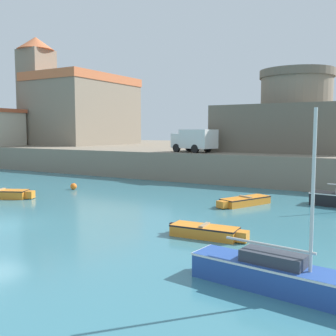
% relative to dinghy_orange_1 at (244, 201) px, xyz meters
% --- Properties ---
extents(quay_seawall, '(120.00, 40.00, 2.70)m').
position_rel_dinghy_orange_1_xyz_m(quay_seawall, '(-9.00, 27.75, 1.07)').
color(quay_seawall, gray).
rests_on(quay_seawall, ground).
extents(dinghy_orange_1, '(2.54, 4.06, 0.58)m').
position_rel_dinghy_orange_1_xyz_m(dinghy_orange_1, '(0.00, 0.00, 0.00)').
color(dinghy_orange_1, orange).
rests_on(dinghy_orange_1, ground).
extents(dinghy_orange_2, '(4.29, 2.66, 0.68)m').
position_rel_dinghy_orange_1_xyz_m(dinghy_orange_2, '(-15.74, -6.17, 0.05)').
color(dinghy_orange_2, orange).
rests_on(dinghy_orange_2, ground).
extents(dinghy_orange_4, '(3.74, 1.26, 0.60)m').
position_rel_dinghy_orange_1_xyz_m(dinghy_orange_4, '(1.11, -8.25, 0.01)').
color(dinghy_orange_4, orange).
rests_on(dinghy_orange_4, ground).
extents(sailboat_blue_5, '(6.97, 2.00, 5.44)m').
position_rel_dinghy_orange_1_xyz_m(sailboat_blue_5, '(5.96, -12.62, 0.21)').
color(sailboat_blue_5, '#284C9E').
rests_on(sailboat_blue_5, ground).
extents(mooring_buoy, '(0.52, 0.52, 0.52)m').
position_rel_dinghy_orange_1_xyz_m(mooring_buoy, '(-14.29, -0.57, -0.02)').
color(mooring_buoy, orange).
rests_on(mooring_buoy, ground).
extents(church, '(15.82, 15.35, 16.44)m').
position_rel_dinghy_orange_1_xyz_m(church, '(-34.29, 21.07, 8.18)').
color(church, gray).
rests_on(church, quay_seawall).
extents(fortress, '(13.76, 13.76, 8.32)m').
position_rel_dinghy_orange_1_xyz_m(fortress, '(-1.00, 18.47, 5.34)').
color(fortress, '#685E4F').
rests_on(fortress, quay_seawall).
extents(truck_on_quay, '(4.66, 2.99, 2.20)m').
position_rel_dinghy_orange_1_xyz_m(truck_on_quay, '(-8.62, 10.04, 3.64)').
color(truck_on_quay, silver).
rests_on(truck_on_quay, quay_seawall).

